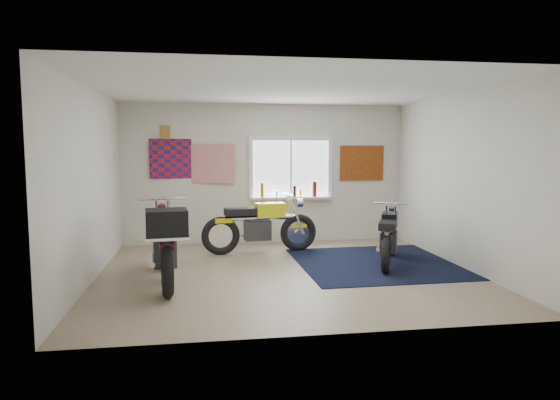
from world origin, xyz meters
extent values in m
plane|color=#9E896B|center=(0.00, 0.00, 0.00)|extent=(5.50, 5.50, 0.00)
plane|color=white|center=(0.00, 0.00, 2.70)|extent=(5.50, 5.50, 0.00)
plane|color=silver|center=(0.00, 2.50, 1.35)|extent=(5.50, 0.00, 5.50)
plane|color=silver|center=(0.00, -2.50, 1.35)|extent=(5.50, 0.00, 5.50)
plane|color=silver|center=(-2.75, 0.00, 1.35)|extent=(0.00, 5.00, 5.00)
plane|color=silver|center=(2.75, 0.00, 1.35)|extent=(0.00, 5.00, 5.00)
cube|color=black|center=(1.54, 0.39, 0.01)|extent=(2.55, 2.65, 0.01)
cube|color=white|center=(0.50, 2.48, 1.45)|extent=(1.50, 0.02, 1.10)
cube|color=white|center=(0.50, 2.47, 2.04)|extent=(1.66, 0.06, 0.08)
cube|color=white|center=(0.50, 2.47, 0.86)|extent=(1.66, 0.06, 0.08)
cube|color=white|center=(-0.29, 2.47, 1.45)|extent=(0.08, 0.06, 1.10)
cube|color=white|center=(1.29, 2.47, 1.45)|extent=(0.08, 0.06, 1.10)
cube|color=white|center=(0.50, 2.47, 1.45)|extent=(0.04, 0.06, 1.10)
cube|color=white|center=(0.50, 2.41, 0.88)|extent=(1.60, 0.16, 0.04)
cylinder|color=#876113|center=(-0.08, 2.40, 1.04)|extent=(0.07, 0.07, 0.28)
cylinder|color=white|center=(0.21, 2.40, 0.96)|extent=(0.06, 0.06, 0.12)
cylinder|color=black|center=(0.57, 2.40, 1.01)|extent=(0.06, 0.06, 0.22)
cylinder|color=yellow|center=(0.68, 2.40, 0.97)|extent=(0.05, 0.05, 0.14)
cylinder|color=maroon|center=(0.96, 2.40, 1.05)|extent=(0.09, 0.09, 0.30)
plane|color=red|center=(-1.70, 2.48, 1.65)|extent=(1.00, 0.07, 1.00)
plane|color=red|center=(-1.05, 2.46, 1.55)|extent=(0.90, 0.09, 0.90)
cube|color=olive|center=(-1.90, 2.48, 2.15)|extent=(0.18, 0.02, 0.24)
cube|color=#A54C14|center=(1.95, 2.48, 1.55)|extent=(0.90, 0.03, 0.70)
torus|color=black|center=(0.48, 1.57, 0.33)|extent=(0.68, 0.20, 0.67)
torus|color=black|center=(-0.92, 1.43, 0.33)|extent=(0.68, 0.20, 0.67)
cylinder|color=silver|center=(0.48, 1.57, 0.33)|extent=(0.12, 0.11, 0.11)
cylinder|color=silver|center=(-0.92, 1.43, 0.33)|extent=(0.12, 0.11, 0.11)
cylinder|color=silver|center=(-0.22, 1.50, 0.62)|extent=(1.27, 0.22, 0.09)
cube|color=#29292B|center=(-0.27, 1.49, 0.40)|extent=(0.48, 0.33, 0.34)
cylinder|color=silver|center=(-0.29, 1.66, 0.30)|extent=(0.56, 0.13, 0.07)
cube|color=yellow|center=(-0.04, 1.52, 0.76)|extent=(0.53, 0.31, 0.24)
cube|color=black|center=(-0.57, 1.46, 0.74)|extent=(0.58, 0.34, 0.12)
cube|color=yellow|center=(-0.87, 1.43, 0.60)|extent=(0.32, 0.19, 0.08)
cube|color=yellow|center=(0.48, 1.57, 0.45)|extent=(0.29, 0.17, 0.05)
cylinder|color=silver|center=(0.30, 1.55, 1.03)|extent=(0.10, 0.62, 0.04)
cylinder|color=silver|center=(0.50, 1.57, 0.87)|extent=(0.12, 0.17, 0.16)
torus|color=black|center=(1.99, 0.92, 0.28)|extent=(0.35, 0.57, 0.57)
torus|color=black|center=(1.46, -0.24, 0.28)|extent=(0.35, 0.57, 0.57)
cylinder|color=silver|center=(1.99, 0.92, 0.28)|extent=(0.12, 0.13, 0.10)
cylinder|color=silver|center=(1.46, -0.24, 0.28)|extent=(0.12, 0.13, 0.10)
cylinder|color=silver|center=(1.72, 0.34, 0.56)|extent=(0.55, 1.08, 0.08)
cube|color=#29292B|center=(1.70, 0.29, 0.36)|extent=(0.40, 0.48, 0.31)
cylinder|color=silver|center=(1.57, 0.35, 0.27)|extent=(0.27, 0.48, 0.06)
cube|color=black|center=(1.79, 0.48, 0.69)|extent=(0.40, 0.51, 0.22)
cube|color=black|center=(1.59, 0.05, 0.67)|extent=(0.44, 0.56, 0.11)
cube|color=black|center=(1.48, -0.20, 0.55)|extent=(0.25, 0.31, 0.07)
cube|color=black|center=(1.99, 0.92, 0.39)|extent=(0.22, 0.29, 0.05)
cylinder|color=silver|center=(1.92, 0.77, 0.93)|extent=(0.53, 0.26, 0.03)
cylinder|color=silver|center=(1.99, 0.93, 0.78)|extent=(0.17, 0.14, 0.15)
torus|color=black|center=(-1.84, 0.52, 0.35)|extent=(0.22, 0.72, 0.71)
torus|color=black|center=(-1.66, -0.98, 0.35)|extent=(0.22, 0.72, 0.71)
cylinder|color=silver|center=(-1.84, 0.52, 0.35)|extent=(0.12, 0.13, 0.12)
cylinder|color=silver|center=(-1.66, -0.98, 0.35)|extent=(0.12, 0.13, 0.12)
cylinder|color=silver|center=(-1.75, -0.23, 0.67)|extent=(0.25, 1.37, 0.10)
cube|color=#29292B|center=(-1.74, -0.28, 0.43)|extent=(0.36, 0.52, 0.37)
cylinder|color=silver|center=(-1.92, -0.30, 0.33)|extent=(0.14, 0.60, 0.08)
cube|color=#3A0918|center=(-1.77, -0.04, 0.82)|extent=(0.34, 0.57, 0.26)
cube|color=black|center=(-1.71, -0.61, 0.80)|extent=(0.37, 0.63, 0.13)
cube|color=#3A0918|center=(-1.67, -0.93, 0.65)|extent=(0.21, 0.34, 0.09)
cube|color=#3A0918|center=(-1.84, 0.52, 0.48)|extent=(0.19, 0.32, 0.05)
cylinder|color=silver|center=(-1.81, 0.33, 1.11)|extent=(0.67, 0.12, 0.04)
cylinder|color=silver|center=(-1.84, 0.55, 0.93)|extent=(0.18, 0.13, 0.17)
cube|color=black|center=(-1.65, -1.09, 0.95)|extent=(0.54, 0.51, 0.33)
camera|label=1|loc=(-1.20, -7.18, 1.86)|focal=32.00mm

